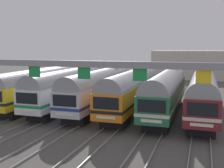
# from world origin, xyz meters

# --- Properties ---
(ground_plane) EXTENTS (160.00, 160.00, 0.00)m
(ground_plane) POSITION_xyz_m (0.00, 0.00, 0.00)
(ground_plane) COLOR #4C4944
(track_bed) EXTENTS (20.86, 70.00, 0.15)m
(track_bed) POSITION_xyz_m (0.00, 17.00, 0.07)
(track_bed) COLOR gray
(track_bed) RESTS_ON ground
(commuter_train_yellow) EXTENTS (2.88, 18.06, 4.77)m
(commuter_train_yellow) POSITION_xyz_m (-9.68, -0.01, 2.69)
(commuter_train_yellow) COLOR gold
(commuter_train_yellow) RESTS_ON ground
(commuter_train_white) EXTENTS (2.88, 18.06, 5.05)m
(commuter_train_white) POSITION_xyz_m (-5.81, -0.00, 2.69)
(commuter_train_white) COLOR white
(commuter_train_white) RESTS_ON ground
(commuter_train_silver) EXTENTS (2.88, 18.06, 5.05)m
(commuter_train_silver) POSITION_xyz_m (-1.94, -0.00, 2.69)
(commuter_train_silver) COLOR silver
(commuter_train_silver) RESTS_ON ground
(commuter_train_orange) EXTENTS (2.88, 18.06, 5.05)m
(commuter_train_orange) POSITION_xyz_m (1.94, -0.00, 2.69)
(commuter_train_orange) COLOR orange
(commuter_train_orange) RESTS_ON ground
(commuter_train_green) EXTENTS (2.88, 18.06, 5.05)m
(commuter_train_green) POSITION_xyz_m (5.81, -0.00, 2.69)
(commuter_train_green) COLOR #236B42
(commuter_train_green) RESTS_ON ground
(commuter_train_maroon) EXTENTS (2.88, 18.06, 5.05)m
(commuter_train_maroon) POSITION_xyz_m (9.68, -0.00, 2.69)
(commuter_train_maroon) COLOR maroon
(commuter_train_maroon) RESTS_ON ground
(catenary_gantry) EXTENTS (24.59, 0.44, 6.97)m
(catenary_gantry) POSITION_xyz_m (0.00, -13.50, 5.32)
(catenary_gantry) COLOR gray
(catenary_gantry) RESTS_ON ground
(maintenance_building) EXTENTS (26.42, 10.00, 6.57)m
(maintenance_building) POSITION_xyz_m (11.18, 39.18, 3.28)
(maintenance_building) COLOR beige
(maintenance_building) RESTS_ON ground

